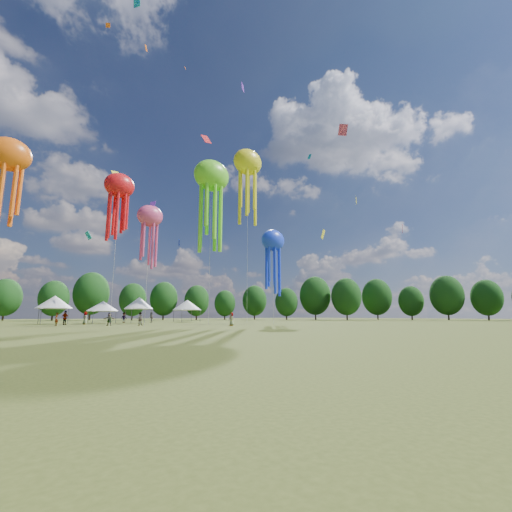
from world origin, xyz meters
TOP-DOWN VIEW (x-y plane):
  - ground at (0.00, 0.00)m, footprint 300.00×300.00m
  - spectator_near at (-2.26, 35.02)m, footprint 0.89×0.76m
  - spectators_far at (-1.20, 46.70)m, footprint 18.22×27.85m
  - festival_tents at (-2.67, 54.48)m, footprint 39.48×8.56m
  - show_kites at (5.62, 38.26)m, footprint 40.71×14.21m
  - small_kites at (0.56, 41.95)m, footprint 72.58×60.72m
  - treeline at (-3.87, 62.51)m, footprint 201.57×95.24m

SIDE VIEW (x-z plane):
  - ground at x=0.00m, z-range 0.00..0.00m
  - spectator_near at x=-2.26m, z-range 0.00..1.60m
  - spectators_far at x=-1.20m, z-range -0.06..1.79m
  - festival_tents at x=-2.67m, z-range 0.92..5.25m
  - treeline at x=-3.87m, z-range -0.17..13.26m
  - show_kites at x=5.62m, z-range 3.74..35.47m
  - small_kites at x=0.56m, z-range 6.72..52.74m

